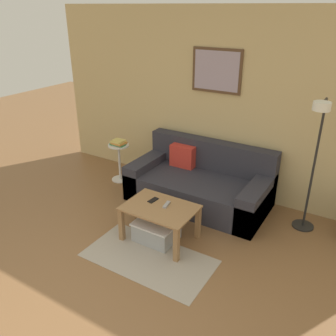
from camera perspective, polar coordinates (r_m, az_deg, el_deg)
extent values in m
cube|color=tan|center=(5.01, 8.80, 9.88)|extent=(5.60, 0.06, 2.55)
cube|color=#513823|center=(4.91, 7.81, 15.21)|extent=(0.70, 0.02, 0.58)
cube|color=#A393A8|center=(4.91, 7.76, 15.19)|extent=(0.63, 0.01, 0.51)
cube|color=#A39989|center=(4.03, -3.12, -14.22)|extent=(1.42, 0.75, 0.01)
cube|color=#2D2D38|center=(4.95, 4.87, -3.58)|extent=(1.89, 0.97, 0.39)
cube|color=#2D2D38|center=(5.10, 7.00, 2.17)|extent=(1.89, 0.20, 0.42)
cube|color=#2D2D38|center=(5.30, -3.07, -0.80)|extent=(0.24, 0.97, 0.51)
cube|color=#2D2D38|center=(4.67, 14.00, -5.35)|extent=(0.24, 0.97, 0.51)
cube|color=red|center=(5.13, 2.34, 1.90)|extent=(0.36, 0.14, 0.32)
cube|color=#997047|center=(4.08, -1.32, -6.38)|extent=(0.82, 0.58, 0.02)
cube|color=#997047|center=(4.22, -7.45, -9.00)|extent=(0.06, 0.06, 0.41)
cube|color=#997047|center=(3.87, 1.36, -12.25)|extent=(0.06, 0.06, 0.41)
cube|color=#997047|center=(4.55, -3.51, -6.06)|extent=(0.06, 0.06, 0.41)
cube|color=#997047|center=(4.23, 4.84, -8.73)|extent=(0.06, 0.06, 0.41)
cube|color=#9EA3A8|center=(4.25, -1.86, -10.10)|extent=(0.46, 0.38, 0.22)
cube|color=silver|center=(4.18, -1.88, -8.75)|extent=(0.48, 0.40, 0.02)
cylinder|color=black|center=(4.83, 20.79, -8.62)|extent=(0.26, 0.26, 0.02)
cylinder|color=black|center=(4.46, 22.34, 0.19)|extent=(0.03, 0.03, 1.61)
cylinder|color=black|center=(4.10, 23.82, 9.85)|extent=(0.02, 0.25, 0.02)
cylinder|color=white|center=(3.99, 23.45, 9.09)|extent=(0.18, 0.18, 0.09)
cylinder|color=white|center=(5.71, -7.62, -1.77)|extent=(0.28, 0.28, 0.01)
cylinder|color=white|center=(5.59, -7.78, 0.87)|extent=(0.04, 0.04, 0.56)
cylinder|color=white|center=(5.48, -7.95, 3.63)|extent=(0.32, 0.32, 0.02)
cube|color=#387F4C|center=(5.46, -8.04, 3.78)|extent=(0.24, 0.13, 0.02)
cube|color=#D18438|center=(5.45, -7.87, 4.01)|extent=(0.21, 0.19, 0.03)
cube|color=#D8C666|center=(5.45, -7.99, 4.29)|extent=(0.19, 0.17, 0.03)
cube|color=#99999E|center=(4.11, -0.25, -5.87)|extent=(0.07, 0.15, 0.02)
cube|color=black|center=(4.21, -2.39, -5.16)|extent=(0.08, 0.15, 0.01)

